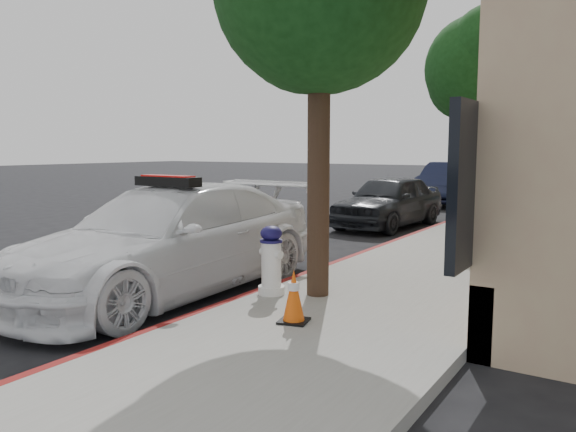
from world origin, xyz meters
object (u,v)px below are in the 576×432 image
at_px(parked_car_mid, 389,201).
at_px(traffic_cone, 294,296).
at_px(fire_hydrant, 271,261).
at_px(parked_car_far, 449,183).
at_px(police_car, 169,239).

distance_m(parked_car_mid, traffic_cone, 9.36).
xyz_separation_m(parked_car_mid, fire_hydrant, (1.64, -8.10, -0.11)).
relative_size(parked_car_far, traffic_cone, 7.81).
distance_m(parked_car_far, traffic_cone, 16.51).
xyz_separation_m(parked_car_far, traffic_cone, (3.07, -16.22, -0.34)).
bearing_deg(fire_hydrant, parked_car_far, 112.71).
relative_size(police_car, parked_car_mid, 1.31).
distance_m(police_car, fire_hydrant, 1.70).
xyz_separation_m(parked_car_mid, traffic_cone, (2.57, -9.00, -0.26)).
height_order(parked_car_far, fire_hydrant, parked_car_far).
relative_size(fire_hydrant, traffic_cone, 1.53).
distance_m(police_car, traffic_cone, 2.70).
bearing_deg(police_car, parked_car_far, 92.29).
height_order(parked_car_mid, fire_hydrant, parked_car_mid).
height_order(parked_car_mid, traffic_cone, parked_car_mid).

